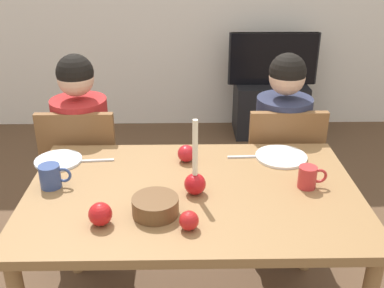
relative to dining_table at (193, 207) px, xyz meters
name	(u,v)px	position (x,y,z in m)	size (l,w,h in m)	color
dining_table	(193,207)	(0.00, 0.00, 0.00)	(1.40, 0.90, 0.75)	olive
chair_left	(85,172)	(-0.60, 0.61, -0.15)	(0.40, 0.40, 0.90)	brown
chair_right	(280,170)	(0.50, 0.61, -0.15)	(0.40, 0.40, 0.90)	brown
person_left_child	(85,160)	(-0.60, 0.64, -0.10)	(0.30, 0.30, 1.17)	#33384C
person_right_child	(280,158)	(0.50, 0.64, -0.10)	(0.30, 0.30, 1.17)	#33384C
tv_stand	(269,109)	(0.75, 2.30, -0.43)	(0.64, 0.40, 0.48)	black
tv	(273,59)	(0.75, 2.30, 0.04)	(0.79, 0.05, 0.46)	black
candle_centerpiece	(195,179)	(0.01, -0.03, 0.15)	(0.09, 0.09, 0.33)	red
plate_left	(58,160)	(-0.63, 0.27, 0.09)	(0.22, 0.22, 0.01)	silver
plate_right	(281,157)	(0.43, 0.29, 0.09)	(0.25, 0.25, 0.01)	white
mug_left	(51,176)	(-0.60, 0.04, 0.13)	(0.13, 0.09, 0.10)	#33477F
mug_right	(308,177)	(0.49, 0.02, 0.13)	(0.12, 0.08, 0.10)	#B72D2D
fork_left	(95,161)	(-0.46, 0.27, 0.09)	(0.18, 0.01, 0.01)	silver
fork_right	(246,157)	(0.26, 0.30, 0.09)	(0.18, 0.01, 0.01)	silver
bowl_walnuts	(155,206)	(-0.15, -0.18, 0.12)	(0.18, 0.18, 0.07)	brown
apple_near_candle	(100,214)	(-0.35, -0.24, 0.13)	(0.09, 0.09, 0.09)	red
apple_by_left_plate	(189,221)	(-0.02, -0.28, 0.12)	(0.07, 0.07, 0.07)	red
apple_by_right_mug	(186,153)	(-0.03, 0.27, 0.12)	(0.08, 0.08, 0.08)	red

